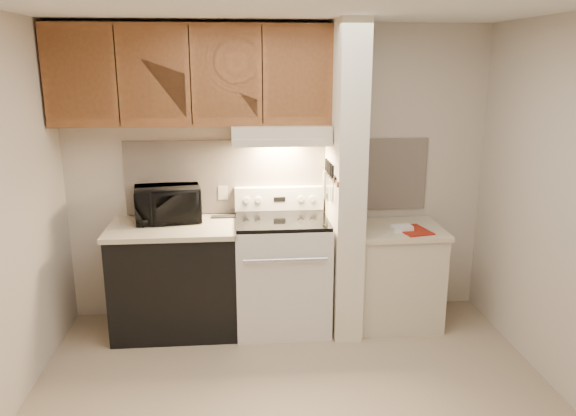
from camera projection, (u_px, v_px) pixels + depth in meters
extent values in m
plane|color=tan|center=(296.00, 404.00, 3.70)|extent=(3.60, 3.60, 0.00)
plane|color=white|center=(297.00, 3.00, 3.07)|extent=(3.60, 3.60, 0.00)
cube|color=beige|center=(279.00, 174.00, 4.83)|extent=(3.60, 2.50, 0.02)
cube|color=beige|center=(279.00, 176.00, 4.82)|extent=(2.60, 0.02, 0.63)
cube|color=silver|center=(282.00, 275.00, 4.70)|extent=(0.76, 0.65, 0.92)
cube|color=black|center=(285.00, 285.00, 4.38)|extent=(0.50, 0.01, 0.30)
cylinder|color=silver|center=(285.00, 260.00, 4.29)|extent=(0.65, 0.02, 0.02)
cube|color=black|center=(282.00, 220.00, 4.58)|extent=(0.74, 0.64, 0.03)
cube|color=silver|center=(279.00, 198.00, 4.82)|extent=(0.76, 0.08, 0.20)
cube|color=black|center=(280.00, 199.00, 4.78)|extent=(0.10, 0.01, 0.04)
cylinder|color=silver|center=(247.00, 200.00, 4.75)|extent=(0.05, 0.02, 0.05)
cylinder|color=silver|center=(258.00, 200.00, 4.76)|extent=(0.05, 0.02, 0.05)
cylinder|color=silver|center=(301.00, 199.00, 4.79)|extent=(0.05, 0.02, 0.05)
cylinder|color=silver|center=(312.00, 199.00, 4.80)|extent=(0.05, 0.02, 0.05)
cube|color=black|center=(176.00, 280.00, 4.64)|extent=(1.00, 0.63, 0.87)
cube|color=beige|center=(173.00, 228.00, 4.52)|extent=(1.04, 0.67, 0.04)
cube|color=black|center=(223.00, 217.00, 4.74)|extent=(0.21, 0.07, 0.01)
cylinder|color=#1E595D|center=(158.00, 213.00, 4.70)|extent=(0.12, 0.12, 0.10)
cube|color=beige|center=(223.00, 193.00, 4.80)|extent=(0.08, 0.01, 0.12)
imported|color=black|center=(168.00, 204.00, 4.61)|extent=(0.57, 0.43, 0.29)
cube|color=#EDE5CB|center=(345.00, 181.00, 4.54)|extent=(0.22, 0.70, 2.50)
cube|color=brown|center=(330.00, 176.00, 4.51)|extent=(0.01, 0.70, 0.04)
cube|color=black|center=(331.00, 174.00, 4.46)|extent=(0.02, 0.42, 0.04)
cube|color=silver|center=(333.00, 191.00, 4.32)|extent=(0.01, 0.03, 0.16)
cylinder|color=black|center=(333.00, 172.00, 4.30)|extent=(0.02, 0.02, 0.10)
cube|color=silver|center=(330.00, 190.00, 4.42)|extent=(0.01, 0.04, 0.18)
cylinder|color=black|center=(331.00, 170.00, 4.38)|extent=(0.02, 0.02, 0.10)
cube|color=silver|center=(329.00, 189.00, 4.50)|extent=(0.01, 0.04, 0.20)
cylinder|color=black|center=(329.00, 168.00, 4.44)|extent=(0.02, 0.02, 0.10)
cube|color=silver|center=(327.00, 184.00, 4.57)|extent=(0.01, 0.04, 0.16)
cylinder|color=black|center=(328.00, 166.00, 4.52)|extent=(0.02, 0.02, 0.10)
cube|color=silver|center=(326.00, 183.00, 4.65)|extent=(0.01, 0.04, 0.18)
cylinder|color=black|center=(326.00, 164.00, 4.60)|extent=(0.02, 0.02, 0.10)
cube|color=slate|center=(325.00, 184.00, 4.70)|extent=(0.03, 0.10, 0.23)
cube|color=beige|center=(395.00, 277.00, 4.79)|extent=(0.70, 0.60, 0.81)
cube|color=beige|center=(398.00, 230.00, 4.68)|extent=(0.74, 0.64, 0.04)
cube|color=maroon|center=(414.00, 230.00, 4.57)|extent=(0.28, 0.35, 0.01)
cube|color=white|center=(402.00, 228.00, 4.57)|extent=(0.17, 0.12, 0.04)
cube|color=beige|center=(280.00, 134.00, 4.52)|extent=(0.78, 0.44, 0.15)
cube|color=beige|center=(282.00, 143.00, 4.33)|extent=(0.78, 0.04, 0.06)
cube|color=brown|center=(192.00, 75.00, 4.39)|extent=(2.18, 0.33, 0.77)
cube|color=brown|center=(79.00, 76.00, 4.17)|extent=(0.46, 0.01, 0.63)
cube|color=black|center=(117.00, 76.00, 4.19)|extent=(0.01, 0.01, 0.73)
cube|color=brown|center=(154.00, 76.00, 4.21)|extent=(0.46, 0.01, 0.63)
cube|color=black|center=(190.00, 76.00, 4.23)|extent=(0.01, 0.01, 0.73)
cube|color=brown|center=(227.00, 76.00, 4.26)|extent=(0.46, 0.01, 0.63)
cube|color=black|center=(262.00, 76.00, 4.28)|extent=(0.01, 0.01, 0.73)
cube|color=brown|center=(298.00, 76.00, 4.31)|extent=(0.46, 0.01, 0.63)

